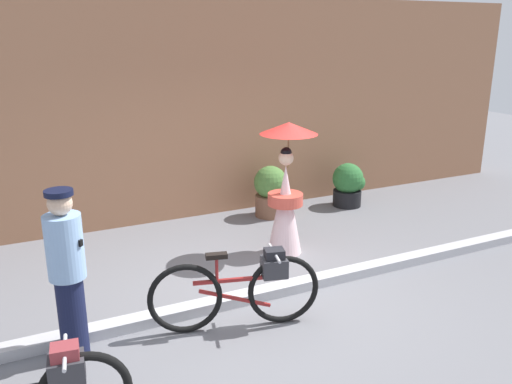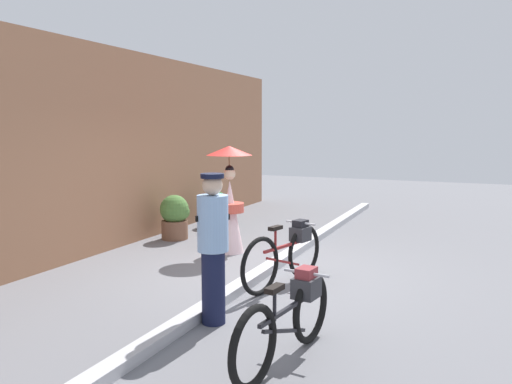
{
  "view_description": "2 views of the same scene",
  "coord_description": "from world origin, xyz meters",
  "views": [
    {
      "loc": [
        -2.46,
        -4.99,
        2.99
      ],
      "look_at": [
        0.22,
        0.58,
        1.12
      ],
      "focal_mm": 37.03,
      "sensor_mm": 36.0,
      "label": 1
    },
    {
      "loc": [
        -6.92,
        -2.86,
        2.14
      ],
      "look_at": [
        0.6,
        0.45,
        1.12
      ],
      "focal_mm": 36.03,
      "sensor_mm": 36.0,
      "label": 2
    }
  ],
  "objects": [
    {
      "name": "person_officer",
      "position": [
        -2.1,
        -0.23,
        0.89
      ],
      "size": [
        0.34,
        0.34,
        1.66
      ],
      "color": "#141938",
      "rests_on": "ground_plane"
    },
    {
      "name": "bicycle_far_side",
      "position": [
        -0.45,
        -0.47,
        0.45
      ],
      "size": [
        1.76,
        0.6,
        0.86
      ],
      "color": "black",
      "rests_on": "ground_plane"
    },
    {
      "name": "potted_plant_small",
      "position": [
        2.96,
        2.44,
        0.4
      ],
      "size": [
        0.56,
        0.55,
        0.78
      ],
      "color": "black",
      "rests_on": "ground_plane"
    },
    {
      "name": "ground_plane",
      "position": [
        0.0,
        0.0,
        0.0
      ],
      "size": [
        30.0,
        30.0,
        0.0
      ],
      "primitive_type": "plane",
      "color": "slate"
    },
    {
      "name": "potted_plant_by_door",
      "position": [
        1.46,
        2.55,
        0.45
      ],
      "size": [
        0.57,
        0.56,
        0.87
      ],
      "color": "brown",
      "rests_on": "ground_plane"
    },
    {
      "name": "person_with_parasol",
      "position": [
        0.93,
        1.09,
        0.92
      ],
      "size": [
        0.79,
        0.79,
        1.85
      ],
      "color": "silver",
      "rests_on": "ground_plane"
    },
    {
      "name": "building_wall",
      "position": [
        0.0,
        3.29,
        1.78
      ],
      "size": [
        14.0,
        0.4,
        3.57
      ],
      "primitive_type": "cube",
      "color": "#9E6B4C",
      "rests_on": "ground_plane"
    },
    {
      "name": "sidewalk_curb",
      "position": [
        0.0,
        0.0,
        0.06
      ],
      "size": [
        14.0,
        0.2,
        0.12
      ],
      "primitive_type": "cube",
      "color": "#B2B2B7",
      "rests_on": "ground_plane"
    }
  ]
}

